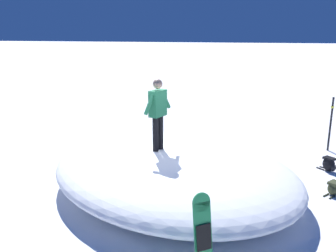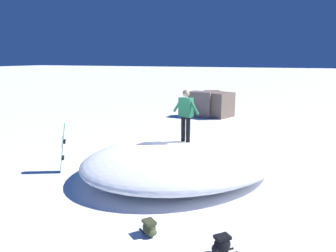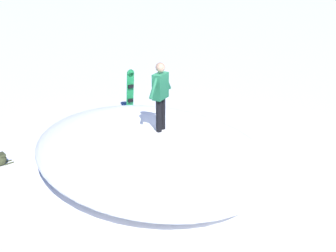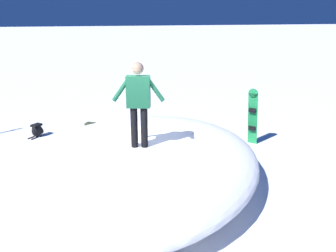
{
  "view_description": "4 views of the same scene",
  "coord_description": "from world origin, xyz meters",
  "px_view_note": "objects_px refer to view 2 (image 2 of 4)",
  "views": [
    {
      "loc": [
        2.08,
        -7.55,
        3.73
      ],
      "look_at": [
        -0.04,
        0.51,
        1.56
      ],
      "focal_mm": 39.03,
      "sensor_mm": 36.0,
      "label": 1
    },
    {
      "loc": [
        9.43,
        3.85,
        3.66
      ],
      "look_at": [
        0.02,
        -0.06,
        1.51
      ],
      "focal_mm": 34.57,
      "sensor_mm": 36.0,
      "label": 2
    },
    {
      "loc": [
        -1.57,
        8.18,
        4.37
      ],
      "look_at": [
        -0.45,
        0.46,
        1.1
      ],
      "focal_mm": 36.6,
      "sensor_mm": 36.0,
      "label": 3
    },
    {
      "loc": [
        -6.68,
        1.85,
        3.51
      ],
      "look_at": [
        -0.52,
        -0.08,
        1.44
      ],
      "focal_mm": 36.92,
      "sensor_mm": 36.0,
      "label": 4
    }
  ],
  "objects_px": {
    "snowboard_primary_upright": "(63,147)",
    "backpack_far": "(222,245)",
    "snowboarder_standing": "(186,112)",
    "backpack_near": "(149,228)"
  },
  "relations": [
    {
      "from": "snowboard_primary_upright",
      "to": "backpack_far",
      "type": "bearing_deg",
      "value": 66.5
    },
    {
      "from": "snowboarder_standing",
      "to": "backpack_near",
      "type": "distance_m",
      "value": 4.53
    },
    {
      "from": "snowboarder_standing",
      "to": "snowboard_primary_upright",
      "type": "relative_size",
      "value": 1.04
    },
    {
      "from": "snowboarder_standing",
      "to": "backpack_near",
      "type": "relative_size",
      "value": 3.27
    },
    {
      "from": "snowboarder_standing",
      "to": "backpack_near",
      "type": "height_order",
      "value": "snowboarder_standing"
    },
    {
      "from": "snowboard_primary_upright",
      "to": "backpack_near",
      "type": "distance_m",
      "value": 4.95
    },
    {
      "from": "snowboarder_standing",
      "to": "backpack_far",
      "type": "height_order",
      "value": "snowboarder_standing"
    },
    {
      "from": "snowboarder_standing",
      "to": "backpack_far",
      "type": "xyz_separation_m",
      "value": [
        4.23,
        2.23,
        -1.75
      ]
    },
    {
      "from": "snowboarder_standing",
      "to": "backpack_near",
      "type": "xyz_separation_m",
      "value": [
        4.11,
        0.66,
        -1.79
      ]
    },
    {
      "from": "snowboard_primary_upright",
      "to": "backpack_near",
      "type": "relative_size",
      "value": 3.15
    }
  ]
}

